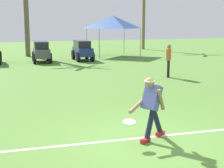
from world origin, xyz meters
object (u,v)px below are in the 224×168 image
(frisbee_in_flight, at_px, (129,122))
(palm_tree_right_of_centre, at_px, (26,3))
(frisbee_thrower, at_px, (152,105))
(parked_car_slot_c, at_px, (41,51))
(event_tent, at_px, (113,22))
(teammate_near_sideline, at_px, (169,58))
(parked_car_slot_d, at_px, (82,50))
(palm_tree_far_right, at_px, (144,8))

(frisbee_in_flight, bearing_deg, palm_tree_right_of_centre, 89.39)
(frisbee_thrower, height_order, parked_car_slot_c, frisbee_thrower)
(palm_tree_right_of_centre, bearing_deg, event_tent, -15.90)
(frisbee_thrower, xyz_separation_m, palm_tree_right_of_centre, (-0.36, 20.11, 3.20))
(teammate_near_sideline, distance_m, parked_car_slot_d, 8.66)
(frisbee_thrower, relative_size, parked_car_slot_d, 0.58)
(frisbee_thrower, distance_m, parked_car_slot_d, 16.30)
(parked_car_slot_c, bearing_deg, teammate_near_sideline, -60.99)
(palm_tree_right_of_centre, bearing_deg, frisbee_thrower, -88.98)
(frisbee_thrower, xyz_separation_m, parked_car_slot_c, (0.05, 15.99, -0.08))
(teammate_near_sideline, distance_m, parked_car_slot_c, 9.59)
(teammate_near_sideline, xyz_separation_m, palm_tree_far_right, (6.15, 15.86, 2.97))
(palm_tree_far_right, bearing_deg, frisbee_in_flight, -115.85)
(frisbee_thrower, relative_size, event_tent, 0.42)
(frisbee_thrower, bearing_deg, parked_car_slot_c, 89.84)
(teammate_near_sideline, bearing_deg, event_tent, 83.85)
(teammate_near_sideline, height_order, parked_car_slot_c, teammate_near_sideline)
(frisbee_thrower, xyz_separation_m, event_tent, (5.85, 18.34, 1.78))
(frisbee_in_flight, bearing_deg, frisbee_thrower, 11.06)
(event_tent, bearing_deg, teammate_near_sideline, -96.15)
(teammate_near_sideline, relative_size, palm_tree_right_of_centre, 0.23)
(frisbee_thrower, distance_m, teammate_near_sideline, 8.93)
(teammate_near_sideline, xyz_separation_m, parked_car_slot_d, (-1.88, 8.46, -0.22))
(parked_car_slot_d, height_order, event_tent, event_tent)
(palm_tree_far_right, xyz_separation_m, event_tent, (-4.99, -5.12, -1.33))
(parked_car_slot_d, bearing_deg, palm_tree_far_right, 42.67)
(parked_car_slot_d, relative_size, palm_tree_right_of_centre, 0.36)
(frisbee_thrower, height_order, event_tent, event_tent)
(frisbee_thrower, relative_size, teammate_near_sideline, 0.91)
(teammate_near_sideline, bearing_deg, parked_car_slot_d, 102.52)
(parked_car_slot_c, distance_m, parked_car_slot_d, 2.77)
(frisbee_thrower, bearing_deg, palm_tree_right_of_centre, 91.02)
(frisbee_in_flight, relative_size, teammate_near_sideline, 0.22)
(frisbee_in_flight, xyz_separation_m, parked_car_slot_c, (0.62, 16.10, 0.22))
(palm_tree_right_of_centre, relative_size, palm_tree_far_right, 1.10)
(teammate_near_sideline, xyz_separation_m, palm_tree_right_of_centre, (-5.05, 12.51, 3.05))
(frisbee_in_flight, xyz_separation_m, parked_car_slot_d, (3.39, 16.17, 0.22))
(frisbee_thrower, height_order, palm_tree_far_right, palm_tree_far_right)
(palm_tree_right_of_centre, distance_m, palm_tree_far_right, 11.69)
(parked_car_slot_c, xyz_separation_m, palm_tree_far_right, (10.80, 7.47, 3.19))
(frisbee_in_flight, distance_m, event_tent, 19.65)
(palm_tree_far_right, bearing_deg, event_tent, -134.30)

